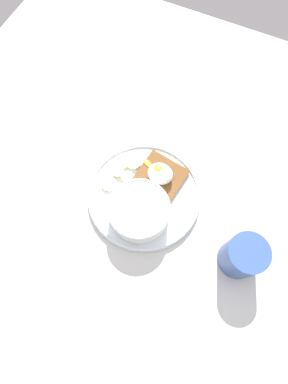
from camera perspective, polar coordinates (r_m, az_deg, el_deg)
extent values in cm
cube|color=beige|center=(69.17, 0.00, -1.19)|extent=(120.00, 120.00, 2.00)
cylinder|color=white|center=(67.76, 0.00, -0.76)|extent=(25.54, 25.54, 1.00)
torus|color=white|center=(67.01, 0.00, -0.52)|extent=(25.34, 25.34, 0.60)
cylinder|color=white|center=(63.27, -0.95, -3.77)|extent=(12.82, 12.82, 5.30)
torus|color=white|center=(60.75, -0.99, -3.03)|extent=(13.02, 13.02, 0.60)
cylinder|color=beige|center=(63.43, -0.95, -3.81)|extent=(11.42, 11.42, 4.59)
ellipsoid|color=beige|center=(61.43, -0.98, -3.23)|extent=(10.85, 10.85, 1.20)
ellipsoid|color=beige|center=(61.14, -0.97, -3.16)|extent=(1.45, 0.98, 0.60)
ellipsoid|color=#D2BB8A|center=(61.26, -0.07, -2.92)|extent=(1.41, 1.38, 0.52)
ellipsoid|color=#C4C18F|center=(61.35, -3.85, -2.69)|extent=(1.91, 2.11, 0.76)
ellipsoid|color=#95704F|center=(61.67, -3.07, -2.04)|extent=(1.28, 0.96, 0.49)
ellipsoid|color=olive|center=(61.10, -3.93, -3.58)|extent=(1.57, 1.03, 0.66)
cube|color=brown|center=(68.03, 3.02, 2.88)|extent=(11.50, 11.50, 0.30)
cube|color=#935F2F|center=(68.42, 3.00, 2.73)|extent=(11.28, 11.28, 1.05)
ellipsoid|color=white|center=(66.38, 3.09, 3.51)|extent=(5.75, 5.04, 3.42)
sphere|color=yellow|center=(65.84, 2.73, 4.23)|extent=(2.37, 2.37, 2.37)
ellipsoid|color=yellow|center=(69.07, 0.69, 5.49)|extent=(3.09, 2.30, 0.36)
cylinder|color=beige|center=(68.99, -4.97, 3.83)|extent=(3.55, 3.56, 1.42)
cylinder|color=tan|center=(68.36, -5.02, 4.07)|extent=(0.64, 0.64, 0.13)
cylinder|color=beige|center=(68.21, -6.70, 1.51)|extent=(4.57, 4.60, 1.09)
cylinder|color=tan|center=(67.81, -6.74, 1.66)|extent=(0.82, 0.83, 0.16)
cylinder|color=#F1E8C2|center=(70.14, -4.05, 5.67)|extent=(4.80, 4.80, 1.19)
cylinder|color=#BCB597|center=(69.67, -4.08, 5.87)|extent=(0.86, 0.86, 0.14)
cylinder|color=beige|center=(70.04, -2.05, 5.56)|extent=(4.90, 4.90, 0.98)
cylinder|color=#B6AD89|center=(69.64, -2.06, 5.73)|extent=(0.88, 0.88, 0.14)
cylinder|color=beige|center=(68.23, -3.22, 2.73)|extent=(3.44, 3.37, 1.54)
cylinder|color=#B1AF89|center=(67.63, -3.25, 2.95)|extent=(0.61, 0.60, 0.16)
cylinder|color=#325093|center=(63.26, 18.26, -11.53)|extent=(8.00, 8.00, 9.18)
cylinder|color=#342013|center=(60.00, 19.26, -10.95)|extent=(6.80, 6.80, 0.40)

